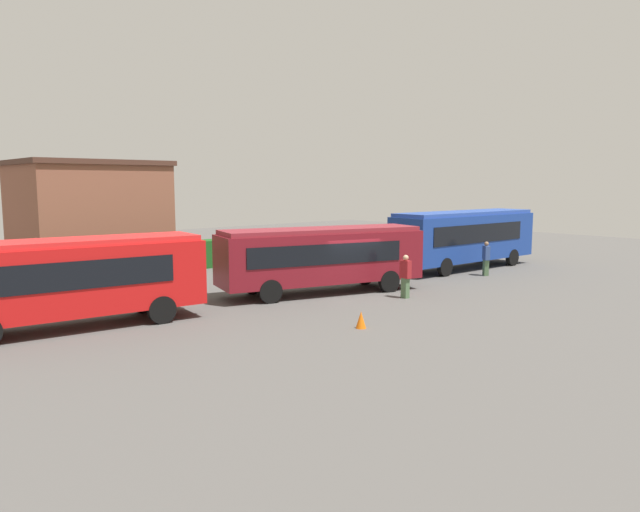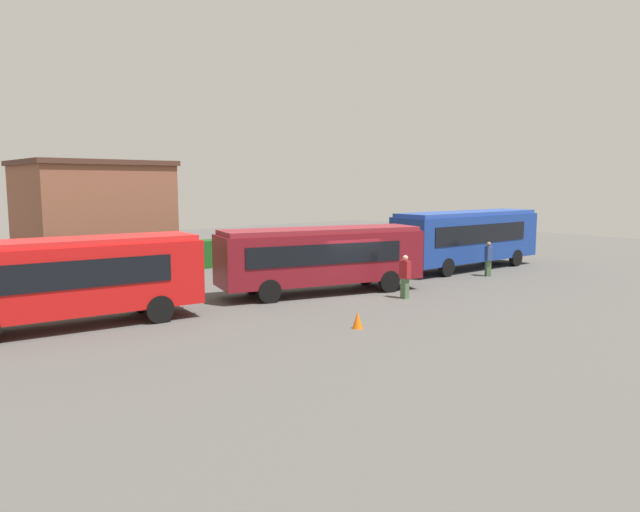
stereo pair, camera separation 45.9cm
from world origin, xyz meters
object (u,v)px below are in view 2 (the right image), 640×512
object	(u,v)px
person_left	(405,276)
person_center	(488,258)
bus_red	(70,277)
bus_blue	(468,236)
traffic_cone	(358,320)
bus_maroon	(321,255)
person_right	(417,249)

from	to	relation	value
person_left	person_center	xyz separation A→B (m)	(8.03, 1.09, -0.02)
person_center	bus_red	bearing A→B (deg)	27.32
bus_blue	traffic_cone	xyz separation A→B (m)	(-14.75, -5.89, -1.62)
bus_blue	person_left	distance (m)	10.12
bus_maroon	person_center	size ratio (longest dim) A/B	5.24
bus_blue	bus_red	bearing A→B (deg)	-179.53
bus_red	person_center	xyz separation A→B (m)	(20.68, -3.10, -0.81)
person_right	bus_maroon	bearing A→B (deg)	-91.25
bus_red	person_left	distance (m)	13.35
person_right	traffic_cone	distance (m)	17.48
bus_red	traffic_cone	size ratio (longest dim) A/B	15.33
person_right	traffic_cone	size ratio (longest dim) A/B	2.74
bus_maroon	bus_red	bearing A→B (deg)	-168.50
person_left	bus_blue	bearing A→B (deg)	24.65
person_center	traffic_cone	distance (m)	13.79
bus_red	bus_blue	bearing A→B (deg)	5.30
person_left	person_center	world-z (taller)	person_left
bus_red	bus_blue	world-z (taller)	bus_blue
bus_maroon	person_right	size ratio (longest dim) A/B	5.90
person_right	bus_blue	bearing A→B (deg)	-18.14
bus_maroon	person_left	size ratio (longest dim) A/B	5.13
bus_red	traffic_cone	xyz separation A→B (m)	(7.37, -6.62, -1.48)
bus_red	bus_maroon	distance (m)	10.76
bus_maroon	person_right	world-z (taller)	bus_maroon
bus_blue	person_center	distance (m)	2.92
person_left	person_center	distance (m)	8.10
person_left	traffic_cone	distance (m)	5.86
bus_maroon	traffic_cone	world-z (taller)	bus_maroon
person_center	person_right	bearing A→B (deg)	-66.60
traffic_cone	bus_red	bearing A→B (deg)	138.05
bus_blue	traffic_cone	distance (m)	15.96
person_left	person_center	bearing A→B (deg)	12.35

